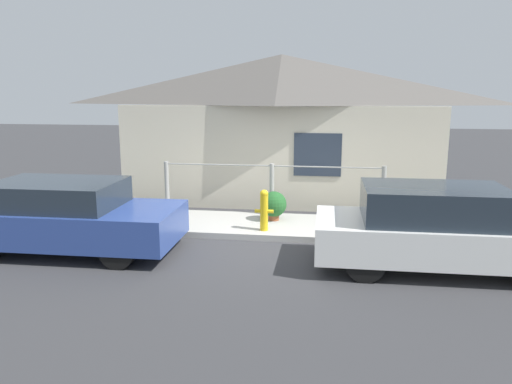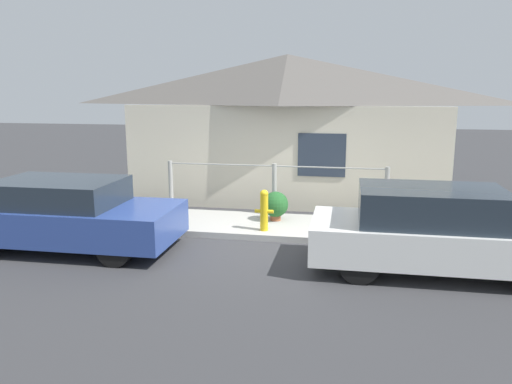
{
  "view_description": "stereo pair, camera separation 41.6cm",
  "coord_description": "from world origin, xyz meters",
  "views": [
    {
      "loc": [
        1.23,
        -9.09,
        2.85
      ],
      "look_at": [
        -0.15,
        0.3,
        0.9
      ],
      "focal_mm": 35.0,
      "sensor_mm": 36.0,
      "label": 1
    },
    {
      "loc": [
        1.64,
        -9.02,
        2.85
      ],
      "look_at": [
        -0.15,
        0.3,
        0.9
      ],
      "focal_mm": 35.0,
      "sensor_mm": 36.0,
      "label": 2
    }
  ],
  "objects": [
    {
      "name": "fence",
      "position": [
        0.0,
        1.63,
        0.75
      ],
      "size": [
        4.9,
        0.1,
        1.15
      ],
      "color": "#999993",
      "rests_on": "sidewalk"
    },
    {
      "name": "potted_plant_by_fence",
      "position": [
        -3.46,
        1.21,
        0.35
      ],
      "size": [
        0.36,
        0.36,
        0.46
      ],
      "color": "slate",
      "rests_on": "sidewalk"
    },
    {
      "name": "fire_hydrant",
      "position": [
        0.0,
        0.34,
        0.55
      ],
      "size": [
        0.37,
        0.16,
        0.82
      ],
      "color": "yellow",
      "rests_on": "sidewalk"
    },
    {
      "name": "car_right",
      "position": [
        3.01,
        -1.08,
        0.68
      ],
      "size": [
        4.01,
        1.67,
        1.36
      ],
      "rotation": [
        0.0,
        0.0,
        0.01
      ],
      "color": "white",
      "rests_on": "ground_plane"
    },
    {
      "name": "potted_plant_near_hydrant",
      "position": [
        0.1,
        1.16,
        0.46
      ],
      "size": [
        0.54,
        0.54,
        0.62
      ],
      "color": "#9E5638",
      "rests_on": "sidewalk"
    },
    {
      "name": "house",
      "position": [
        0.0,
        3.52,
        2.92
      ],
      "size": [
        8.14,
        2.23,
        3.71
      ],
      "color": "beige",
      "rests_on": "ground_plane"
    },
    {
      "name": "ground_plane",
      "position": [
        0.0,
        0.0,
        0.0
      ],
      "size": [
        60.0,
        60.0,
        0.0
      ],
      "primitive_type": "plane",
      "color": "#38383A"
    },
    {
      "name": "sidewalk",
      "position": [
        0.0,
        0.89,
        0.06
      ],
      "size": [
        24.0,
        1.78,
        0.12
      ],
      "color": "#B2AFA8",
      "rests_on": "ground_plane"
    },
    {
      "name": "car_left",
      "position": [
        -3.39,
        -1.08,
        0.64
      ],
      "size": [
        3.99,
        1.76,
        1.27
      ],
      "rotation": [
        0.0,
        0.0,
        0.01
      ],
      "color": "#2D4793",
      "rests_on": "ground_plane"
    }
  ]
}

